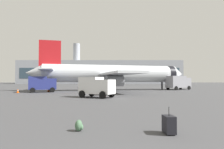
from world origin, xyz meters
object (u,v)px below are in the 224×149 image
(fuel_truck, at_px, (178,82))
(safety_cone_mid, at_px, (48,90))
(safety_cone_far, at_px, (17,91))
(traveller_backpack, at_px, (78,126))
(airplane_at_gate, at_px, (111,74))
(cargo_van, at_px, (96,86))
(safety_cone_near, at_px, (106,87))
(service_truck, at_px, (41,83))
(rolling_suitcase, at_px, (168,124))

(fuel_truck, height_order, safety_cone_mid, fuel_truck)
(safety_cone_far, distance_m, traveller_backpack, 29.48)
(airplane_at_gate, distance_m, fuel_truck, 15.66)
(safety_cone_mid, relative_size, safety_cone_far, 1.05)
(cargo_van, bearing_deg, safety_cone_near, 89.13)
(service_truck, relative_size, fuel_truck, 0.82)
(fuel_truck, distance_m, safety_cone_far, 33.87)
(service_truck, distance_m, traveller_backpack, 29.86)
(rolling_suitcase, bearing_deg, traveller_backpack, 173.10)
(safety_cone_near, relative_size, rolling_suitcase, 0.73)
(airplane_at_gate, xyz_separation_m, fuel_truck, (15.42, 2.01, -1.88))
(cargo_van, height_order, safety_cone_far, cargo_van)
(cargo_van, xyz_separation_m, rolling_suitcase, (4.32, -16.86, -1.06))
(safety_cone_near, bearing_deg, fuel_truck, -22.12)
(fuel_truck, bearing_deg, safety_cone_mid, -165.07)
(safety_cone_near, bearing_deg, airplane_at_gate, -79.86)
(service_truck, height_order, rolling_suitcase, service_truck)
(service_truck, distance_m, safety_cone_mid, 2.46)
(fuel_truck, bearing_deg, rolling_suitcase, -109.28)
(cargo_van, bearing_deg, service_truck, 134.51)
(service_truck, relative_size, safety_cone_far, 7.13)
(traveller_backpack, bearing_deg, fuel_truck, 65.52)
(airplane_at_gate, relative_size, cargo_van, 7.35)
(fuel_truck, bearing_deg, cargo_van, -130.20)
(service_truck, bearing_deg, fuel_truck, 18.53)
(safety_cone_mid, relative_size, rolling_suitcase, 0.70)
(rolling_suitcase, bearing_deg, safety_cone_near, 95.03)
(fuel_truck, distance_m, cargo_van, 27.01)
(traveller_backpack, bearing_deg, rolling_suitcase, -6.90)
(airplane_at_gate, height_order, safety_cone_mid, airplane_at_gate)
(safety_cone_near, bearing_deg, rolling_suitcase, -84.97)
(fuel_truck, relative_size, rolling_suitcase, 5.83)
(service_truck, xyz_separation_m, safety_cone_near, (11.35, 16.42, -1.21))
(airplane_at_gate, relative_size, rolling_suitcase, 32.18)
(safety_cone_far, bearing_deg, service_truck, 31.57)
(safety_cone_mid, distance_m, safety_cone_far, 5.73)
(fuel_truck, relative_size, safety_cone_mid, 8.28)
(airplane_at_gate, xyz_separation_m, traveller_backpack, (-1.44, -35.02, -3.42))
(service_truck, xyz_separation_m, traveller_backpack, (11.50, -27.52, -1.37))
(rolling_suitcase, xyz_separation_m, traveller_backpack, (-3.75, 0.45, -0.16))
(airplane_at_gate, height_order, service_truck, airplane_at_gate)
(cargo_van, distance_m, safety_cone_near, 27.56)
(safety_cone_far, bearing_deg, safety_cone_near, 51.43)
(airplane_at_gate, relative_size, service_truck, 6.71)
(fuel_truck, bearing_deg, airplane_at_gate, -172.58)
(cargo_van, relative_size, safety_cone_near, 6.01)
(service_truck, bearing_deg, safety_cone_mid, 76.54)
(safety_cone_far, bearing_deg, airplane_at_gate, 30.39)
(service_truck, distance_m, cargo_van, 15.59)
(airplane_at_gate, xyz_separation_m, safety_cone_far, (-16.37, -9.60, -3.29))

